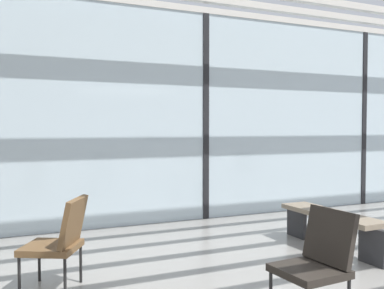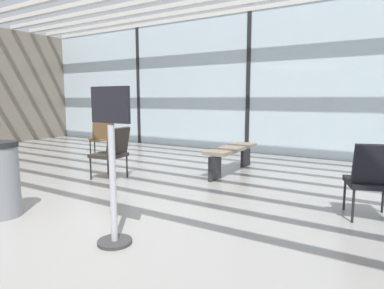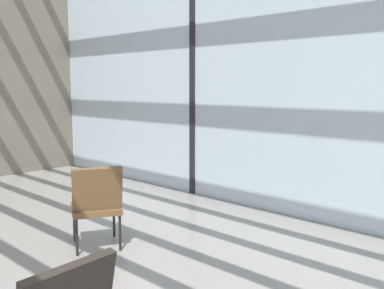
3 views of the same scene
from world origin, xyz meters
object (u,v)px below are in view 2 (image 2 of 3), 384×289
at_px(waiting_bench, 232,153).
at_px(info_sign, 112,172).
at_px(lounge_chair_2, 102,135).
at_px(trash_bin, 2,179).
at_px(lounge_chair_3, 113,150).
at_px(parked_airplane, 290,80).
at_px(lounge_chair_0, 373,177).

relative_size(waiting_bench, info_sign, 1.18).
height_order(lounge_chair_2, trash_bin, lounge_chair_2).
relative_size(lounge_chair_3, info_sign, 0.60).
distance_m(parked_airplane, lounge_chair_2, 7.36).
bearing_deg(lounge_chair_2, waiting_bench, 118.99).
bearing_deg(trash_bin, lounge_chair_3, 96.13).
xyz_separation_m(trash_bin, info_sign, (1.59, 0.13, 0.25)).
distance_m(lounge_chair_2, lounge_chair_3, 2.31).
height_order(lounge_chair_3, waiting_bench, lounge_chair_3).
bearing_deg(lounge_chair_0, parked_airplane, -87.20).
height_order(parked_airplane, lounge_chair_0, parked_airplane).
bearing_deg(parked_airplane, waiting_bench, -83.25).
xyz_separation_m(parked_airplane, lounge_chair_3, (-0.68, -8.23, -1.51)).
relative_size(trash_bin, info_sign, 0.60).
xyz_separation_m(lounge_chair_0, waiting_bench, (-2.31, 1.40, -0.13)).
relative_size(lounge_chair_0, trash_bin, 1.01).
height_order(waiting_bench, info_sign, info_sign).
distance_m(parked_airplane, lounge_chair_0, 8.83).
xyz_separation_m(lounge_chair_0, lounge_chair_3, (-3.79, -0.10, 0.00)).
xyz_separation_m(parked_airplane, info_sign, (1.12, -10.03, -1.33)).
xyz_separation_m(parked_airplane, lounge_chair_2, (-2.47, -6.77, -1.51)).
distance_m(trash_bin, info_sign, 1.61).
xyz_separation_m(lounge_chair_3, info_sign, (1.79, -1.80, 0.18)).
xyz_separation_m(lounge_chair_2, trash_bin, (2.00, -3.39, -0.06)).
height_order(lounge_chair_2, lounge_chair_3, same).
bearing_deg(waiting_bench, info_sign, -174.60).
relative_size(parked_airplane, lounge_chair_0, 14.22).
relative_size(parked_airplane, trash_bin, 14.39).
bearing_deg(waiting_bench, lounge_chair_2, 90.56).
distance_m(lounge_chair_0, lounge_chair_2, 5.74).
height_order(parked_airplane, lounge_chair_3, parked_airplane).
bearing_deg(waiting_bench, parked_airplane, 6.63).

